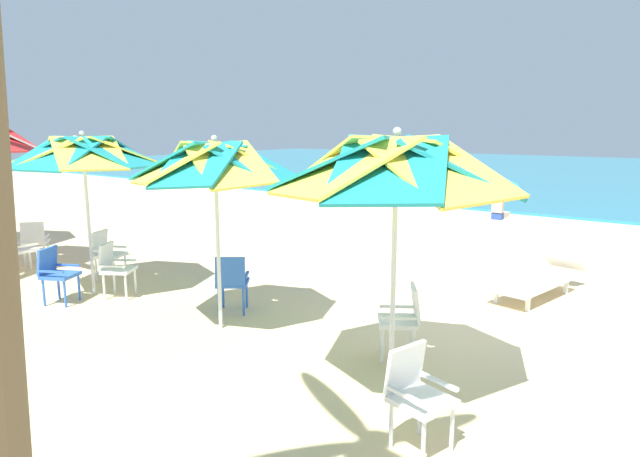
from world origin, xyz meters
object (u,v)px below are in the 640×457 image
plastic_chair_3 (114,266)px  plastic_chair_1 (404,317)px  plastic_chair_5 (106,252)px  sun_lounger_1 (539,278)px  plastic_chair_2 (232,280)px  plastic_chair_0 (416,391)px  beach_umbrella_0 (396,167)px  beach_umbrella_2 (83,153)px  plastic_chair_4 (56,272)px  beach_umbrella_1 (215,164)px  plastic_chair_6 (35,240)px  beachgoer_seated (499,209)px  plastic_chair_7 (19,248)px

plastic_chair_3 → plastic_chair_1: bearing=7.6°
plastic_chair_5 → sun_lounger_1: 7.34m
sun_lounger_1 → plastic_chair_2: bearing=-133.4°
plastic_chair_0 → plastic_chair_3: bearing=170.8°
beach_umbrella_0 → beach_umbrella_2: size_ratio=1.02×
beach_umbrella_0 → plastic_chair_2: 3.64m
beach_umbrella_0 → plastic_chair_4: bearing=-175.5°
beach_umbrella_1 → plastic_chair_2: beach_umbrella_1 is taller
plastic_chair_1 → plastic_chair_6: bearing=-177.4°
plastic_chair_1 → plastic_chair_2: same height
beachgoer_seated → plastic_chair_0: bearing=-74.6°
plastic_chair_1 → plastic_chair_6: same height
plastic_chair_2 → beachgoer_seated: bearing=88.2°
plastic_chair_5 → plastic_chair_7: size_ratio=1.00×
plastic_chair_5 → plastic_chair_6: 2.07m
beachgoer_seated → beach_umbrella_0: bearing=-76.6°
beach_umbrella_2 → sun_lounger_1: bearing=35.8°
plastic_chair_6 → beach_umbrella_2: bearing=-8.7°
plastic_chair_1 → plastic_chair_3: size_ratio=1.00×
beachgoer_seated → plastic_chair_7: bearing=-113.9°
plastic_chair_0 → plastic_chair_4: (-6.14, 0.21, 0.00)m
beach_umbrella_0 → plastic_chair_7: size_ratio=3.07×
beach_umbrella_0 → plastic_chair_4: 5.85m
beach_umbrella_0 → beach_umbrella_2: 5.54m
beach_umbrella_2 → plastic_chair_5: bearing=133.5°
beach_umbrella_0 → plastic_chair_6: beach_umbrella_0 is taller
plastic_chair_4 → plastic_chair_1: bearing=14.5°
plastic_chair_7 → beachgoer_seated: 12.42m
plastic_chair_5 → beachgoer_seated: beachgoer_seated is taller
plastic_chair_0 → plastic_chair_7: size_ratio=1.00×
plastic_chair_1 → plastic_chair_7: bearing=-173.2°
beach_umbrella_0 → beachgoer_seated: size_ratio=2.87×
beach_umbrella_1 → plastic_chair_5: (-3.40, 0.50, -1.70)m
beach_umbrella_0 → beach_umbrella_1: bearing=173.9°
plastic_chair_4 → plastic_chair_7: bearing=167.9°
plastic_chair_1 → beach_umbrella_1: size_ratio=0.34×
sun_lounger_1 → plastic_chair_7: bearing=-151.8°
plastic_chair_2 → sun_lounger_1: bearing=46.6°
beach_umbrella_0 → plastic_chair_3: bearing=176.9°
beach_umbrella_0 → plastic_chair_7: beach_umbrella_0 is taller
beach_umbrella_2 → plastic_chair_3: 1.82m
plastic_chair_3 → plastic_chair_5: same height
plastic_chair_1 → sun_lounger_1: 3.49m
beach_umbrella_1 → beach_umbrella_0: bearing=-6.1°
plastic_chair_0 → plastic_chair_3: same height
beach_umbrella_0 → sun_lounger_1: bearing=86.4°
beach_umbrella_1 → plastic_chair_7: bearing=-177.0°
plastic_chair_0 → beach_umbrella_2: size_ratio=0.33×
beach_umbrella_2 → plastic_chair_3: beach_umbrella_2 is taller
beach_umbrella_2 → plastic_chair_6: beach_umbrella_2 is taller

